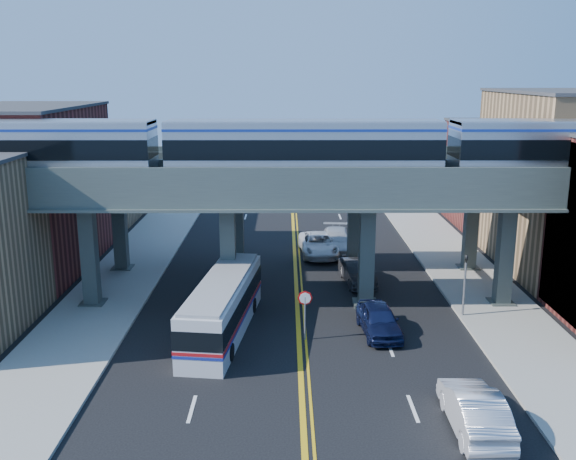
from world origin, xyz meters
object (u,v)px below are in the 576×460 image
at_px(transit_train, 304,148).
at_px(car_lane_a, 379,320).
at_px(car_lane_b, 357,272).
at_px(car_lane_d, 336,241).
at_px(transit_bus, 223,307).
at_px(car_parked_curb, 475,410).
at_px(car_lane_c, 319,244).
at_px(traffic_signal, 465,278).
at_px(stop_sign, 305,307).

height_order(transit_train, car_lane_a, transit_train).
xyz_separation_m(car_lane_b, car_lane_d, (-0.81, 7.56, 0.10)).
bearing_deg(transit_train, transit_bus, -136.98).
bearing_deg(car_parked_curb, car_lane_c, -78.80).
bearing_deg(car_lane_c, transit_train, -101.62).
height_order(car_lane_c, car_lane_d, car_lane_d).
xyz_separation_m(car_lane_a, car_lane_c, (-2.39, 15.11, 0.02)).
relative_size(car_lane_a, car_lane_b, 0.98).
distance_m(transit_train, traffic_signal, 11.45).
distance_m(transit_bus, car_lane_c, 15.98).
bearing_deg(traffic_signal, car_lane_a, -155.96).
distance_m(car_lane_a, car_lane_b, 8.24).
bearing_deg(transit_bus, car_lane_a, -84.62).
height_order(transit_train, car_lane_c, transit_train).
bearing_deg(car_lane_d, stop_sign, -95.30).
relative_size(stop_sign, car_lane_a, 0.57).
height_order(transit_bus, car_lane_c, transit_bus).
height_order(transit_train, traffic_signal, transit_train).
bearing_deg(car_parked_curb, traffic_signal, -102.81).
height_order(transit_bus, car_parked_curb, transit_bus).
relative_size(transit_train, car_lane_b, 10.03).
height_order(transit_train, car_lane_b, transit_train).
bearing_deg(transit_bus, transit_train, -40.02).
distance_m(stop_sign, car_lane_c, 15.98).
distance_m(stop_sign, car_parked_curb, 10.62).
bearing_deg(car_lane_c, car_lane_a, -84.89).
height_order(car_lane_a, car_lane_b, car_lane_a).
height_order(transit_train, stop_sign, transit_train).
bearing_deg(traffic_signal, car_lane_c, 119.88).
bearing_deg(traffic_signal, car_parked_curb, -103.13).
height_order(traffic_signal, car_parked_curb, traffic_signal).
relative_size(transit_bus, car_lane_d, 1.81).
relative_size(transit_bus, car_parked_curb, 2.12).
height_order(transit_train, car_parked_curb, transit_train).
xyz_separation_m(car_lane_c, car_parked_curb, (4.70, -24.46, 0.04)).
relative_size(traffic_signal, car_lane_c, 0.71).
relative_size(car_lane_b, car_lane_c, 0.82).
bearing_deg(transit_train, traffic_signal, -12.70).
distance_m(transit_bus, car_lane_a, 8.19).
xyz_separation_m(stop_sign, car_lane_c, (1.50, 15.88, -0.96)).
distance_m(transit_bus, car_parked_curb, 14.20).
bearing_deg(car_lane_c, stop_sign, -99.28).
distance_m(car_lane_a, car_lane_d, 15.83).
distance_m(car_lane_a, car_lane_c, 15.30).
xyz_separation_m(transit_train, car_lane_b, (3.63, 4.00, -8.48)).
bearing_deg(car_lane_b, car_parked_curb, -88.43).
relative_size(traffic_signal, car_parked_curb, 0.80).
bearing_deg(stop_sign, car_lane_d, 80.24).
bearing_deg(transit_train, car_parked_curb, -65.54).
bearing_deg(car_lane_d, car_lane_a, -81.76).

